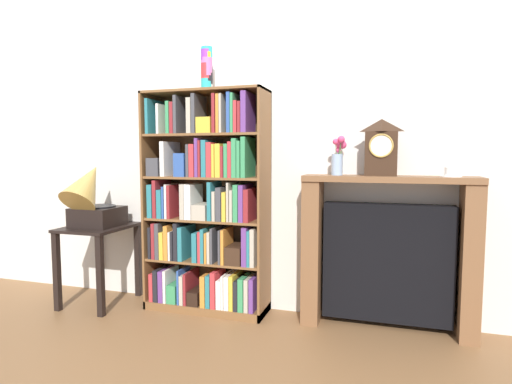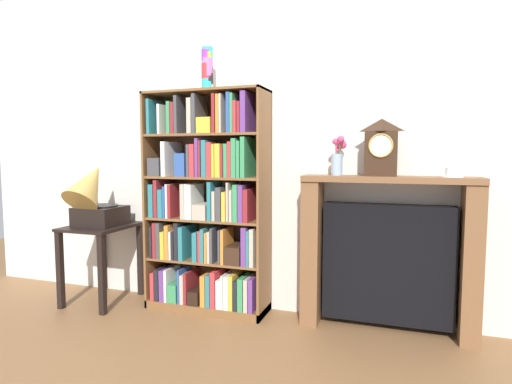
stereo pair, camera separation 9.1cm
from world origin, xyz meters
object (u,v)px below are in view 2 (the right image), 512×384
at_px(side_table_left, 102,244).
at_px(gramophone, 94,197).
at_px(mantel_clock, 381,147).
at_px(teacup_with_saucer, 452,173).
at_px(bookshelf, 207,212).
at_px(flower_vase, 338,156).
at_px(fireplace_mantel, 387,255).
at_px(cup_stack, 207,69).

height_order(side_table_left, gramophone, gramophone).
distance_m(mantel_clock, teacup_with_saucer, 0.46).
xyz_separation_m(bookshelf, side_table_left, (-0.89, -0.11, -0.28)).
xyz_separation_m(side_table_left, flower_vase, (1.86, 0.15, 0.71)).
distance_m(side_table_left, teacup_with_saucer, 2.64).
height_order(gramophone, fireplace_mantel, gramophone).
xyz_separation_m(side_table_left, gramophone, (0.00, -0.07, 0.39)).
height_order(bookshelf, cup_stack, cup_stack).
distance_m(gramophone, mantel_clock, 2.18).
xyz_separation_m(gramophone, teacup_with_saucer, (2.56, 0.21, 0.21)).
height_order(gramophone, teacup_with_saucer, gramophone).
bearing_deg(gramophone, flower_vase, 6.71).
height_order(fireplace_mantel, mantel_clock, mantel_clock).
xyz_separation_m(side_table_left, mantel_clock, (2.13, 0.14, 0.76)).
bearing_deg(fireplace_mantel, flower_vase, -176.79).
height_order(bookshelf, side_table_left, bookshelf).
xyz_separation_m(mantel_clock, teacup_with_saucer, (0.43, 0.00, -0.16)).
bearing_deg(cup_stack, gramophone, -170.41).
relative_size(side_table_left, flower_vase, 2.34).
distance_m(gramophone, flower_vase, 1.90).
bearing_deg(flower_vase, bookshelf, -177.94).
bearing_deg(gramophone, bookshelf, 11.70).
relative_size(cup_stack, flower_vase, 1.14).
relative_size(fireplace_mantel, mantel_clock, 3.02).
bearing_deg(gramophone, teacup_with_saucer, 4.79).
xyz_separation_m(side_table_left, teacup_with_saucer, (2.56, 0.15, 0.60)).
distance_m(bookshelf, teacup_with_saucer, 1.71).
distance_m(bookshelf, cup_stack, 1.05).
xyz_separation_m(bookshelf, mantel_clock, (1.25, 0.03, 0.48)).
bearing_deg(bookshelf, cup_stack, -48.67).
relative_size(flower_vase, teacup_with_saucer, 2.01).
distance_m(bookshelf, flower_vase, 1.06).
xyz_separation_m(cup_stack, side_table_left, (-0.91, -0.08, -1.34)).
relative_size(mantel_clock, flower_vase, 1.40).
relative_size(gramophone, mantel_clock, 1.50).
height_order(flower_vase, teacup_with_saucer, flower_vase).
xyz_separation_m(bookshelf, cup_stack, (0.03, -0.03, 1.05)).
bearing_deg(flower_vase, mantel_clock, -1.30).
bearing_deg(cup_stack, side_table_left, -174.73).
height_order(bookshelf, fireplace_mantel, bookshelf).
bearing_deg(bookshelf, teacup_with_saucer, 1.07).
xyz_separation_m(side_table_left, fireplace_mantel, (2.19, 0.17, 0.04)).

